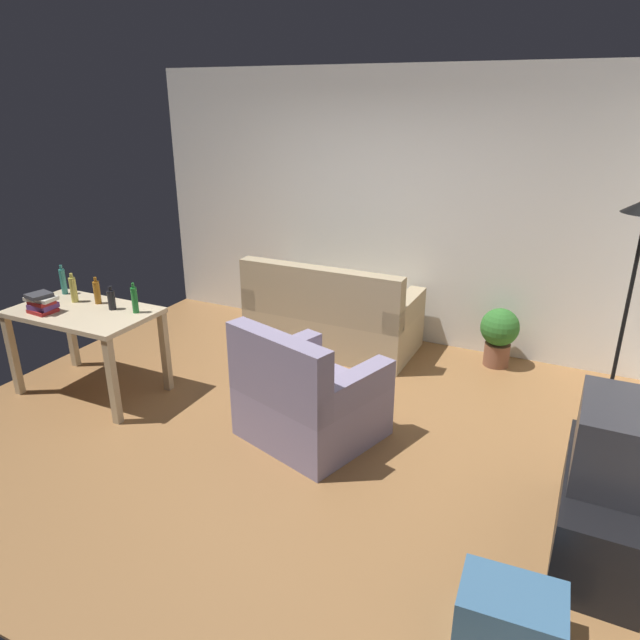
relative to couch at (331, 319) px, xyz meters
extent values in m
cube|color=olive|center=(0.30, -1.59, -0.32)|extent=(5.20, 4.40, 0.02)
cube|color=silver|center=(0.30, 0.61, 1.04)|extent=(5.20, 0.10, 2.70)
cube|color=tan|center=(0.00, 0.06, -0.11)|extent=(1.67, 0.84, 0.40)
cube|color=tan|center=(0.00, -0.28, 0.35)|extent=(1.67, 0.16, 0.52)
cube|color=tan|center=(0.75, 0.06, 0.20)|extent=(0.16, 0.84, 0.22)
cube|color=tan|center=(-0.75, 0.06, 0.20)|extent=(0.16, 0.84, 0.22)
cube|color=black|center=(2.55, -1.88, -0.07)|extent=(0.44, 1.10, 0.48)
cube|color=#2D2D33|center=(2.55, -1.88, 0.39)|extent=(0.40, 0.60, 0.44)
cylinder|color=black|center=(2.55, -0.64, -0.29)|extent=(0.26, 0.26, 0.03)
cylinder|color=black|center=(2.55, -0.64, 0.56)|extent=(0.03, 0.03, 1.68)
cube|color=#C6B28E|center=(-1.46, -1.76, 0.43)|extent=(1.20, 0.71, 0.04)
cube|color=tan|center=(-2.02, -2.08, 0.05)|extent=(0.06, 0.06, 0.72)
cube|color=tan|center=(-0.90, -2.07, 0.05)|extent=(0.06, 0.06, 0.72)
cube|color=tan|center=(-2.02, -1.46, 0.05)|extent=(0.06, 0.06, 0.72)
cube|color=tan|center=(-0.90, -1.45, 0.05)|extent=(0.06, 0.06, 0.72)
cylinder|color=brown|center=(1.61, 0.31, -0.20)|extent=(0.24, 0.24, 0.22)
sphere|color=#2D6B28|center=(1.61, 0.31, 0.08)|extent=(0.36, 0.36, 0.36)
cube|color=gray|center=(0.56, -1.54, -0.11)|extent=(1.11, 1.07, 0.40)
cube|color=slate|center=(0.46, -1.87, 0.35)|extent=(0.91, 0.42, 0.52)
cube|color=gray|center=(0.91, -1.65, 0.20)|extent=(0.40, 0.85, 0.22)
cube|color=gray|center=(0.21, -1.43, 0.20)|extent=(0.40, 0.85, 0.22)
cube|color=#386084|center=(2.20, -2.76, -0.16)|extent=(0.50, 0.37, 0.30)
cylinder|color=teal|center=(-1.93, -1.53, 0.56)|extent=(0.05, 0.05, 0.23)
cylinder|color=teal|center=(-1.93, -1.53, 0.70)|extent=(0.02, 0.02, 0.04)
cylinder|color=#BCB24C|center=(-1.68, -1.64, 0.56)|extent=(0.06, 0.06, 0.22)
cylinder|color=#BCB24C|center=(-1.68, -1.64, 0.69)|extent=(0.03, 0.03, 0.04)
cylinder|color=#9E6019|center=(-1.46, -1.59, 0.55)|extent=(0.06, 0.06, 0.19)
cylinder|color=#9E6019|center=(-1.46, -1.59, 0.66)|extent=(0.02, 0.02, 0.04)
cylinder|color=black|center=(-1.25, -1.64, 0.53)|extent=(0.06, 0.06, 0.16)
cylinder|color=black|center=(-1.25, -1.64, 0.63)|extent=(0.03, 0.03, 0.04)
cylinder|color=#1E722D|center=(-1.02, -1.62, 0.56)|extent=(0.05, 0.05, 0.21)
cylinder|color=#1E722D|center=(-1.02, -1.62, 0.69)|extent=(0.02, 0.02, 0.04)
cube|color=maroon|center=(-1.71, -1.95, 0.47)|extent=(0.21, 0.18, 0.03)
cube|color=#593372|center=(-1.71, -1.94, 0.50)|extent=(0.20, 0.18, 0.04)
cube|color=maroon|center=(-1.71, -1.95, 0.54)|extent=(0.20, 0.16, 0.03)
cube|color=beige|center=(-1.71, -1.94, 0.57)|extent=(0.25, 0.16, 0.03)
cube|color=#333338|center=(-1.71, -1.96, 0.60)|extent=(0.20, 0.20, 0.03)
camera|label=1|loc=(2.28, -4.95, 2.12)|focal=32.42mm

